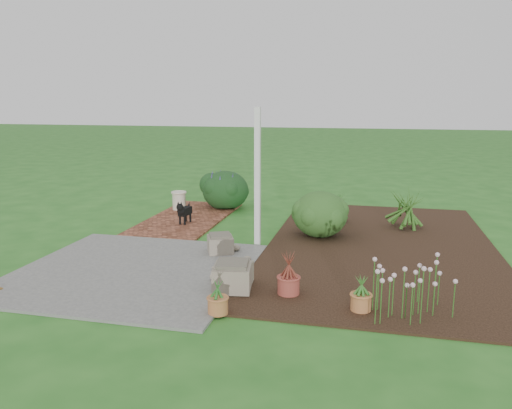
% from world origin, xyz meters
% --- Properties ---
extents(ground, '(80.00, 80.00, 0.00)m').
position_xyz_m(ground, '(0.00, 0.00, 0.00)').
color(ground, '#266720').
rests_on(ground, ground).
extents(concrete_patio, '(3.50, 3.50, 0.04)m').
position_xyz_m(concrete_patio, '(-1.25, -1.75, 0.02)').
color(concrete_patio, '#5E5E5B').
rests_on(concrete_patio, ground).
extents(brick_path, '(1.60, 3.50, 0.04)m').
position_xyz_m(brick_path, '(-1.70, 1.75, 0.02)').
color(brick_path, brown).
rests_on(brick_path, ground).
extents(garden_bed, '(4.00, 7.00, 0.03)m').
position_xyz_m(garden_bed, '(2.50, 0.50, 0.01)').
color(garden_bed, black).
rests_on(garden_bed, ground).
extents(veranda_post, '(0.10, 0.10, 2.50)m').
position_xyz_m(veranda_post, '(0.30, 0.10, 1.25)').
color(veranda_post, white).
rests_on(veranda_post, ground).
extents(stone_trough_near, '(0.59, 0.59, 0.34)m').
position_xyz_m(stone_trough_near, '(0.48, -2.19, 0.21)').
color(stone_trough_near, '#7D6D5D').
rests_on(stone_trough_near, concrete_patio).
extents(stone_trough_mid, '(0.48, 0.48, 0.29)m').
position_xyz_m(stone_trough_mid, '(0.48, -1.99, 0.19)').
color(stone_trough_mid, gray).
rests_on(stone_trough_mid, concrete_patio).
extents(stone_trough_far, '(0.55, 0.55, 0.28)m').
position_xyz_m(stone_trough_far, '(-0.20, -0.58, 0.18)').
color(stone_trough_far, '#7C6B5E').
rests_on(stone_trough_far, concrete_patio).
extents(black_dog, '(0.20, 0.54, 0.47)m').
position_xyz_m(black_dog, '(-1.56, 1.19, 0.32)').
color(black_dog, black).
rests_on(black_dog, brick_path).
extents(cream_ceramic_urn, '(0.40, 0.40, 0.42)m').
position_xyz_m(cream_ceramic_urn, '(-2.19, 2.49, 0.25)').
color(cream_ceramic_urn, beige).
rests_on(cream_ceramic_urn, brick_path).
extents(evergreen_shrub, '(1.37, 1.37, 0.90)m').
position_xyz_m(evergreen_shrub, '(1.34, 0.95, 0.48)').
color(evergreen_shrub, '#124016').
rests_on(evergreen_shrub, garden_bed).
extents(agapanthus_clump_back, '(1.07, 1.07, 0.92)m').
position_xyz_m(agapanthus_clump_back, '(2.99, 1.95, 0.49)').
color(agapanthus_clump_back, '#0E4112').
rests_on(agapanthus_clump_back, garden_bed).
extents(agapanthus_clump_front, '(1.14, 1.14, 0.82)m').
position_xyz_m(agapanthus_clump_front, '(1.51, 2.10, 0.44)').
color(agapanthus_clump_front, '#0C3A10').
rests_on(agapanthus_clump_front, garden_bed).
extents(pink_flower_patch, '(1.34, 1.34, 0.68)m').
position_xyz_m(pink_flower_patch, '(2.85, -2.39, 0.37)').
color(pink_flower_patch, '#113D0F').
rests_on(pink_flower_patch, garden_bed).
extents(terracotta_pot_bronze, '(0.35, 0.35, 0.24)m').
position_xyz_m(terracotta_pot_bronze, '(1.26, -2.14, 0.15)').
color(terracotta_pot_bronze, '#973E33').
rests_on(terracotta_pot_bronze, garden_bed).
extents(terracotta_pot_small_left, '(0.29, 0.29, 0.21)m').
position_xyz_m(terracotta_pot_small_left, '(2.23, -2.47, 0.14)').
color(terracotta_pot_small_left, '#B8713E').
rests_on(terracotta_pot_small_left, garden_bed).
extents(terracotta_pot_small_right, '(0.26, 0.26, 0.21)m').
position_xyz_m(terracotta_pot_small_right, '(0.52, -2.98, 0.14)').
color(terracotta_pot_small_right, '#AC683A').
rests_on(terracotta_pot_small_right, garden_bed).
extents(purple_flowering_bush, '(1.48, 1.48, 0.96)m').
position_xyz_m(purple_flowering_bush, '(-1.19, 3.01, 0.48)').
color(purple_flowering_bush, black).
rests_on(purple_flowering_bush, ground).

